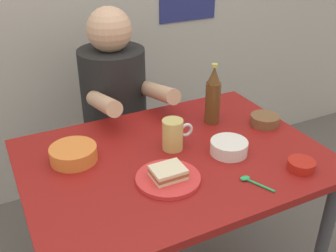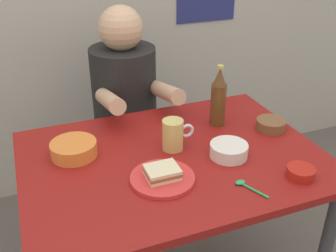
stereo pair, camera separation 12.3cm
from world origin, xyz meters
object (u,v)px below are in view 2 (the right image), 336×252
Objects in this scene: person_seated at (125,89)px; beer_mug at (173,135)px; stool at (128,158)px; beer_bottle at (218,98)px; sandwich at (162,172)px; dining_table at (173,176)px; rice_bowl_white at (229,150)px; plate_orange at (162,178)px.

beer_mug is at bearing -86.87° from person_seated.
stool is at bearing 90.00° from person_seated.
sandwich is at bearing -140.47° from beer_bottle.
stool is 0.74m from beer_mug.
dining_table is 0.70m from stool.
rice_bowl_white is at bearing -73.87° from person_seated.
stool is at bearing 121.03° from beer_bottle.
plate_orange is at bearing -169.38° from rice_bowl_white.
plate_orange is at bearing -124.79° from dining_table.
dining_table is 0.20m from sandwich.
beer_mug reaches higher than sandwich.
beer_bottle reaches higher than dining_table.
stool is at bearing 90.93° from dining_table.
rice_bowl_white is at bearing -107.75° from beer_bottle.
beer_mug is at bearing 66.29° from dining_table.
sandwich reaches higher than plate_orange.
beer_mug is at bearing -86.93° from stool.
rice_bowl_white reaches higher than dining_table.
plate_orange is at bearing -140.47° from beer_bottle.
person_seated is at bearing 83.95° from plate_orange.
stool is at bearing 84.04° from plate_orange.
stool is 3.21× the size of rice_bowl_white.
sandwich reaches higher than dining_table.
dining_table is 8.73× the size of beer_mug.
sandwich is (-0.08, -0.76, 0.42)m from stool.
sandwich is at bearing -95.96° from stool.
beer_bottle is at bearing 39.53° from sandwich.
dining_table is 10.00× the size of sandwich.
plate_orange is 0.48m from beer_bottle.
person_seated is at bearing 93.13° from beer_mug.
beer_mug reaches higher than stool.
rice_bowl_white is (0.20, -0.71, 0.42)m from stool.
person_seated is 0.72m from rice_bowl_white.
beer_bottle reaches higher than stool.
dining_table is 7.86× the size of rice_bowl_white.
beer_bottle is at bearing 39.53° from plate_orange.
person_seated is 0.75m from sandwich.
dining_table is 0.16m from beer_mug.
sandwich is 0.79× the size of rice_bowl_white.
beer_bottle reaches higher than beer_mug.
dining_table is at bearing -89.05° from person_seated.
beer_mug reaches higher than dining_table.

